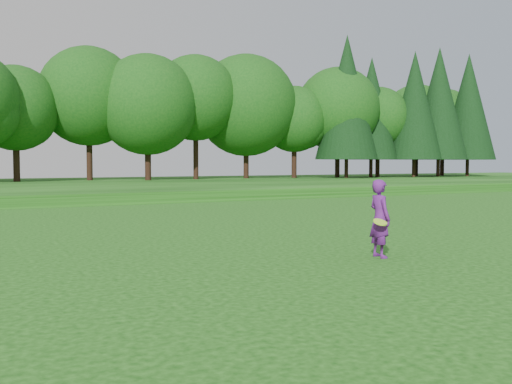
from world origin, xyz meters
name	(u,v)px	position (x,y,z in m)	size (l,w,h in m)	color
ground	(365,268)	(0.00, 0.00, 0.00)	(140.00, 140.00, 0.00)	#103E0B
berm	(67,187)	(0.00, 34.00, 0.30)	(130.00, 30.00, 0.60)	#103E0B
walking_path	(116,203)	(0.00, 20.00, 0.02)	(130.00, 1.60, 0.04)	gray
treeline	(57,86)	(0.00, 38.00, 8.10)	(104.00, 7.00, 15.00)	#104611
woman	(380,219)	(1.10, 0.86, 0.87)	(0.62, 0.77, 1.74)	#5F1A78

